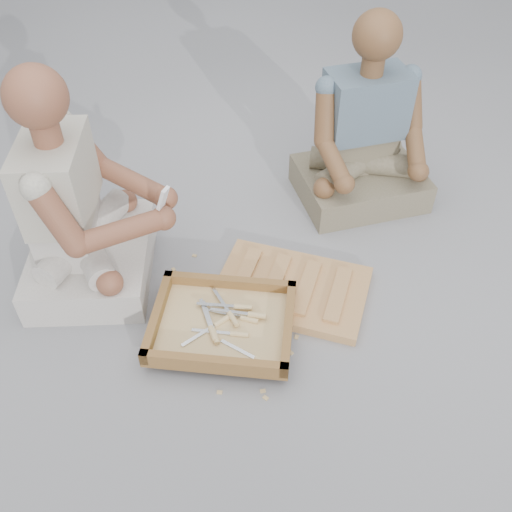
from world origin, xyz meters
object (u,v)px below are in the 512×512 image
(craftsman, at_px, (80,215))
(tool_tray, at_px, (222,324))
(companion, at_px, (364,142))
(carved_panel, at_px, (292,289))

(craftsman, bearing_deg, tool_tray, 56.31)
(tool_tray, bearing_deg, craftsman, 166.07)
(tool_tray, bearing_deg, companion, 71.98)
(carved_panel, xyz_separation_m, companion, (0.14, 0.76, 0.28))
(carved_panel, distance_m, craftsman, 0.91)
(carved_panel, relative_size, craftsman, 0.65)
(tool_tray, bearing_deg, carved_panel, 56.31)
(craftsman, height_order, companion, craftsman)
(craftsman, xyz_separation_m, companion, (0.99, 0.89, -0.02))
(carved_panel, height_order, companion, companion)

